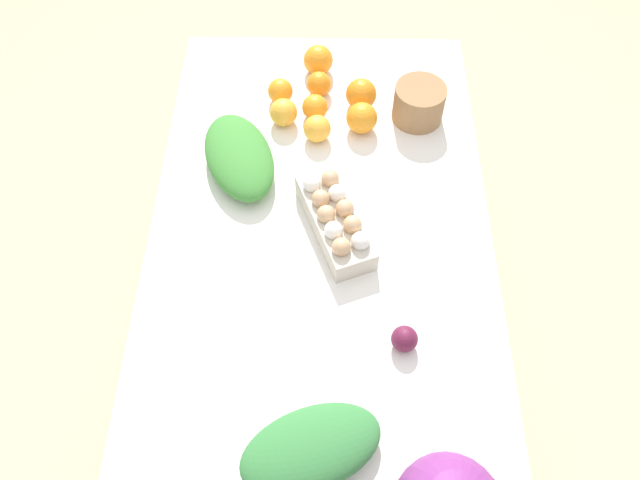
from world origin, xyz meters
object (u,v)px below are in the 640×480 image
at_px(orange_3, 362,118).
at_px(orange_0, 361,94).
at_px(paper_bag, 419,103).
at_px(beet_root, 404,339).
at_px(orange_1, 317,129).
at_px(orange_5, 283,112).
at_px(orange_6, 318,60).
at_px(orange_7, 315,107).
at_px(greens_bunch_beet_tops, 239,157).
at_px(orange_4, 319,84).
at_px(egg_carton, 335,219).
at_px(greens_bunch_dandelion, 311,449).
at_px(orange_2, 280,91).

bearing_deg(orange_3, orange_0, -179.97).
height_order(paper_bag, beet_root, paper_bag).
relative_size(orange_1, orange_5, 0.97).
distance_m(paper_bag, orange_6, 0.32).
relative_size(paper_bag, orange_7, 1.96).
bearing_deg(orange_3, orange_1, -73.16).
xyz_separation_m(beet_root, orange_7, (-0.66, -0.20, 0.01)).
xyz_separation_m(greens_bunch_beet_tops, orange_4, (-0.27, 0.19, -0.00)).
bearing_deg(orange_4, orange_1, -0.62).
relative_size(beet_root, orange_6, 0.68).
relative_size(egg_carton, orange_3, 3.63).
bearing_deg(orange_1, orange_7, -174.61).
relative_size(orange_5, orange_7, 1.07).
xyz_separation_m(paper_bag, orange_7, (0.00, -0.27, -0.02)).
distance_m(beet_root, orange_7, 0.69).
height_order(greens_bunch_beet_tops, orange_5, greens_bunch_beet_tops).
relative_size(orange_4, orange_6, 0.81).
height_order(orange_3, orange_7, orange_3).
relative_size(orange_5, orange_6, 0.88).
xyz_separation_m(greens_bunch_beet_tops, orange_1, (-0.10, 0.19, -0.00)).
bearing_deg(greens_bunch_beet_tops, orange_1, 117.50).
bearing_deg(greens_bunch_beet_tops, orange_3, 113.70).
bearing_deg(egg_carton, orange_7, 167.18).
bearing_deg(orange_7, greens_bunch_dandelion, 0.79).
xyz_separation_m(orange_3, orange_6, (-0.22, -0.12, 0.00)).
height_order(paper_bag, orange_7, paper_bag).
xyz_separation_m(egg_carton, greens_bunch_beet_tops, (-0.19, -0.24, -0.01)).
relative_size(greens_bunch_beet_tops, orange_2, 4.30).
relative_size(orange_6, orange_7, 1.21).
xyz_separation_m(egg_carton, orange_4, (-0.46, -0.05, -0.01)).
height_order(greens_bunch_dandelion, orange_5, orange_5).
xyz_separation_m(orange_0, orange_7, (0.04, -0.12, -0.01)).
bearing_deg(orange_1, orange_0, 136.74).
bearing_deg(greens_bunch_beet_tops, orange_7, 133.99).
distance_m(paper_bag, orange_1, 0.28).
xyz_separation_m(greens_bunch_beet_tops, orange_5, (-0.16, 0.10, -0.00)).
relative_size(beet_root, orange_5, 0.77).
relative_size(greens_bunch_beet_tops, orange_7, 4.27).
relative_size(egg_carton, orange_1, 4.16).
relative_size(greens_bunch_dandelion, greens_bunch_beet_tops, 0.94).
height_order(orange_2, orange_4, same).
bearing_deg(orange_3, paper_bag, 107.38).
relative_size(paper_bag, orange_3, 1.65).
bearing_deg(orange_5, orange_4, 140.82).
distance_m(paper_bag, orange_4, 0.28).
distance_m(orange_4, orange_5, 0.15).
bearing_deg(orange_5, orange_6, 156.37).
bearing_deg(orange_5, orange_1, 58.09).
distance_m(egg_carton, paper_bag, 0.43).
bearing_deg(orange_2, orange_6, 139.62).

